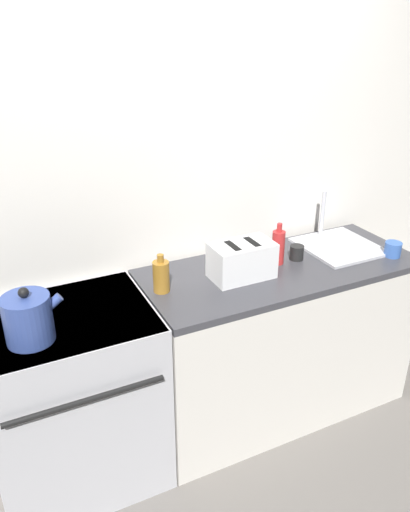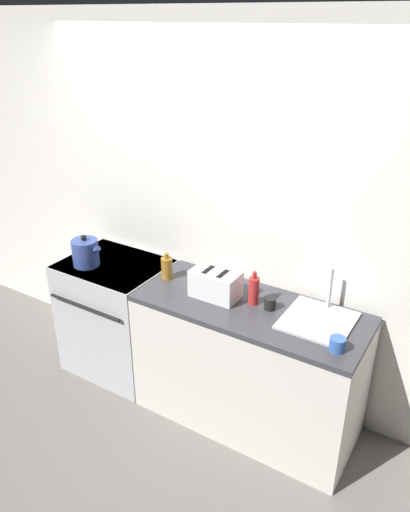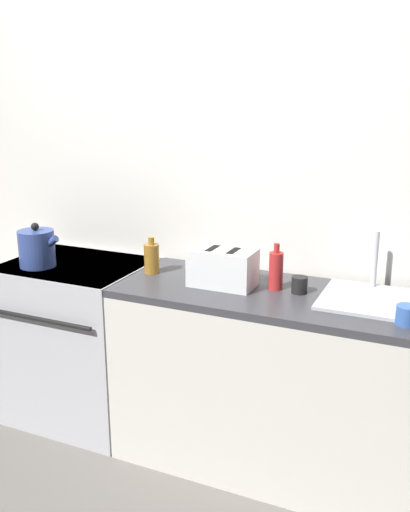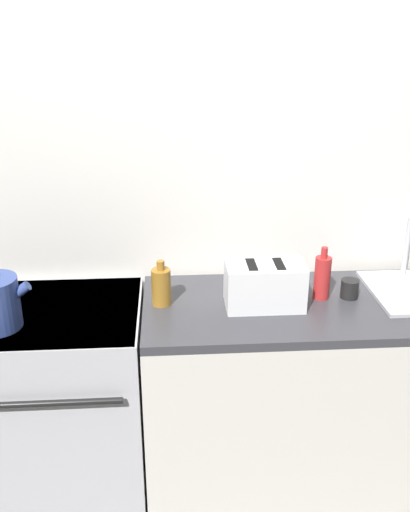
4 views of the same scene
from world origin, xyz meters
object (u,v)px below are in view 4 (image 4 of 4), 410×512
stove (55,404)px  bottle_red (322,277)px  bottle_amber (161,286)px  toaster (264,285)px  cup_black (350,289)px

stove → bottle_red: size_ratio=4.08×
stove → bottle_amber: bearing=3.7°
toaster → cup_black: (0.36, 0.05, -0.05)m
bottle_red → cup_black: (0.12, -0.01, -0.05)m
bottle_red → stove: bearing=-177.7°
bottle_red → cup_black: size_ratio=2.86×
bottle_amber → bottle_red: bearing=1.3°
cup_black → stove: bearing=-178.2°
bottle_amber → cup_black: (0.77, 0.01, -0.04)m
bottle_red → bottle_amber: bearing=-178.7°
stove → toaster: (0.87, -0.01, 0.53)m
toaster → bottle_red: size_ratio=1.39×
toaster → bottle_amber: (-0.41, 0.04, -0.01)m
bottle_amber → toaster: bearing=-5.4°
bottle_red → bottle_amber: bottle_red is taller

